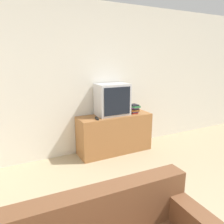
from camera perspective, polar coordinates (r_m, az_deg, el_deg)
wall_back at (r=3.82m, az=-8.00°, el=8.10°), size 9.00×0.06×2.60m
tv_stand at (r=3.98m, az=0.66°, el=-5.64°), size 1.33×0.45×0.69m
television at (r=3.84m, az=0.11°, el=3.29°), size 0.57×0.38×0.55m
book_stack at (r=4.03m, az=5.72°, el=0.89°), size 0.17×0.23×0.16m
remote_on_stand at (r=3.63m, az=-3.97°, el=-1.69°), size 0.07×0.16×0.02m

